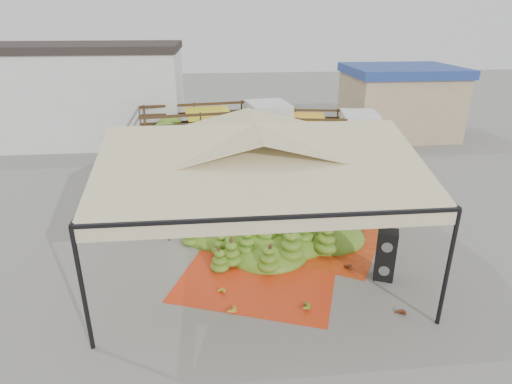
{
  "coord_description": "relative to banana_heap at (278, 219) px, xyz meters",
  "views": [
    {
      "loc": [
        -1.16,
        -11.77,
        6.81
      ],
      "look_at": [
        0.2,
        1.5,
        1.3
      ],
      "focal_mm": 30.0,
      "sensor_mm": 36.0,
      "label": 1
    }
  ],
  "objects": [
    {
      "name": "banana_leaves",
      "position": [
        -3.57,
        0.57,
        -0.67
      ],
      "size": [
        0.96,
        1.36,
        3.7
      ],
      "primitive_type": null,
      "color": "#38751F",
      "rests_on": "ground"
    },
    {
      "name": "truck_left",
      "position": [
        -1.51,
        9.5,
        0.94
      ],
      "size": [
        7.87,
        3.68,
        2.6
      ],
      "rotation": [
        0.0,
        0.0,
        0.15
      ],
      "color": "#492F18",
      "rests_on": "ground"
    },
    {
      "name": "vendor",
      "position": [
        -1.5,
        4.96,
        0.28
      ],
      "size": [
        0.8,
        0.66,
        1.89
      ],
      "primitive_type": "imported",
      "rotation": [
        0.0,
        0.0,
        2.79
      ],
      "color": "gray",
      "rests_on": "ground"
    },
    {
      "name": "hand_green",
      "position": [
        0.07,
        -3.77,
        -0.56
      ],
      "size": [
        0.55,
        0.5,
        0.21
      ],
      "primitive_type": "ellipsoid",
      "rotation": [
        0.0,
        0.0,
        -0.29
      ],
      "color": "#3A7217",
      "rests_on": "ground"
    },
    {
      "name": "hand_yellow_a",
      "position": [
        -1.77,
        -3.7,
        -0.56
      ],
      "size": [
        0.56,
        0.51,
        0.2
      ],
      "primitive_type": "ellipsoid",
      "rotation": [
        0.0,
        0.0,
        -0.39
      ],
      "color": "gold",
      "rests_on": "ground"
    },
    {
      "name": "tarp_right",
      "position": [
        1.25,
        0.26,
        -0.66
      ],
      "size": [
        6.05,
        6.13,
        0.01
      ],
      "primitive_type": "cube",
      "rotation": [
        0.0,
        0.0,
        -0.51
      ],
      "color": "#D75214",
      "rests_on": "ground"
    },
    {
      "name": "banana_heap",
      "position": [
        0.0,
        0.0,
        0.0
      ],
      "size": [
        7.37,
        6.6,
        1.33
      ],
      "primitive_type": "ellipsoid",
      "rotation": [
        0.0,
        0.0,
        -0.28
      ],
      "color": "#3A7017",
      "rests_on": "ground"
    },
    {
      "name": "hanging_bunches",
      "position": [
        -1.05,
        -1.44,
        1.95
      ],
      "size": [
        3.24,
        0.24,
        0.2
      ],
      "color": "#427A19",
      "rests_on": "ground"
    },
    {
      "name": "building_tan",
      "position": [
        9.16,
        12.34,
        1.41
      ],
      "size": [
        6.3,
        5.3,
        4.1
      ],
      "color": "tan",
      "rests_on": "ground"
    },
    {
      "name": "truck_right",
      "position": [
        3.37,
        8.88,
        0.73
      ],
      "size": [
        6.86,
        3.27,
        2.26
      ],
      "rotation": [
        0.0,
        0.0,
        -0.16
      ],
      "color": "#4B3619",
      "rests_on": "ground"
    },
    {
      "name": "building_white",
      "position": [
        -10.84,
        13.34,
        2.05
      ],
      "size": [
        14.3,
        6.3,
        5.4
      ],
      "color": "silver",
      "rests_on": "ground"
    },
    {
      "name": "speaker_stack",
      "position": [
        2.58,
        -2.67,
        0.07
      ],
      "size": [
        0.67,
        0.63,
        1.47
      ],
      "rotation": [
        0.0,
        0.0,
        -0.39
      ],
      "color": "black",
      "rests_on": "ground"
    },
    {
      "name": "tarp_left",
      "position": [
        -0.81,
        -2.02,
        -0.66
      ],
      "size": [
        5.33,
        5.21,
        0.01
      ],
      "primitive_type": "cube",
      "rotation": [
        0.0,
        0.0,
        -0.35
      ],
      "color": "red",
      "rests_on": "ground"
    },
    {
      "name": "hand_red_a",
      "position": [
        1.67,
        -2.19,
        -0.56
      ],
      "size": [
        0.51,
        0.44,
        0.21
      ],
      "primitive_type": "ellipsoid",
      "rotation": [
        0.0,
        0.0,
        0.17
      ],
      "color": "#572913",
      "rests_on": "ground"
    },
    {
      "name": "ground",
      "position": [
        -0.84,
        -0.66,
        -0.67
      ],
      "size": [
        90.0,
        90.0,
        0.0
      ],
      "primitive_type": "plane",
      "color": "slate",
      "rests_on": "ground"
    },
    {
      "name": "canopy_tent",
      "position": [
        -0.84,
        -0.66,
        2.63
      ],
      "size": [
        8.1,
        8.1,
        4.0
      ],
      "color": "black",
      "rests_on": "ground"
    },
    {
      "name": "hand_yellow_b",
      "position": [
        -1.99,
        -2.98,
        -0.58
      ],
      "size": [
        0.49,
        0.49,
        0.17
      ],
      "primitive_type": "ellipsoid",
      "rotation": [
        0.0,
        0.0,
        0.76
      ],
      "color": "#BE8C26",
      "rests_on": "ground"
    },
    {
      "name": "hand_red_b",
      "position": [
        2.38,
        -4.31,
        -0.58
      ],
      "size": [
        0.49,
        0.48,
        0.17
      ],
      "primitive_type": "ellipsoid",
      "rotation": [
        0.0,
        0.0,
        0.68
      ],
      "color": "#5A2B14",
      "rests_on": "ground"
    }
  ]
}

